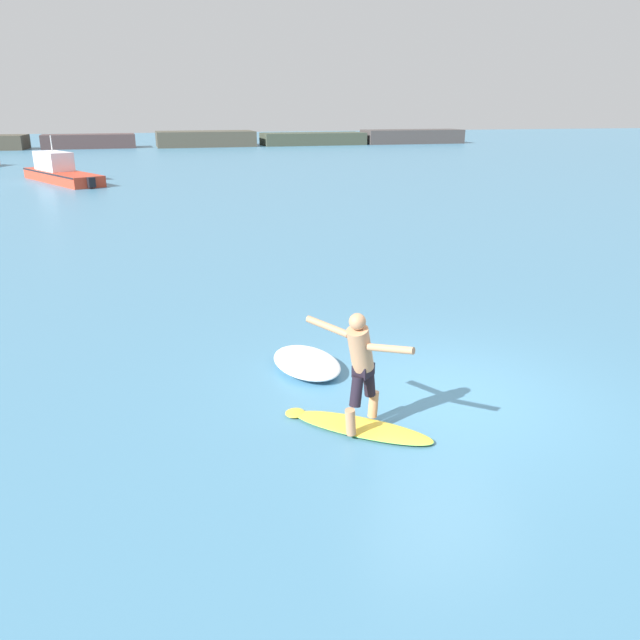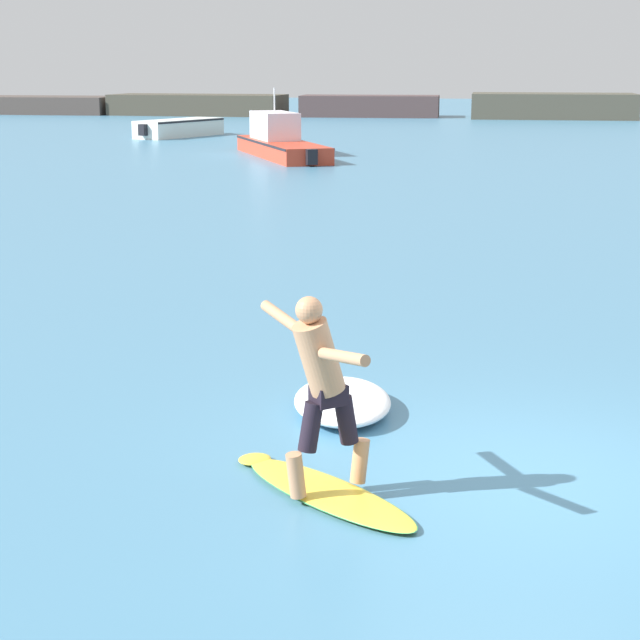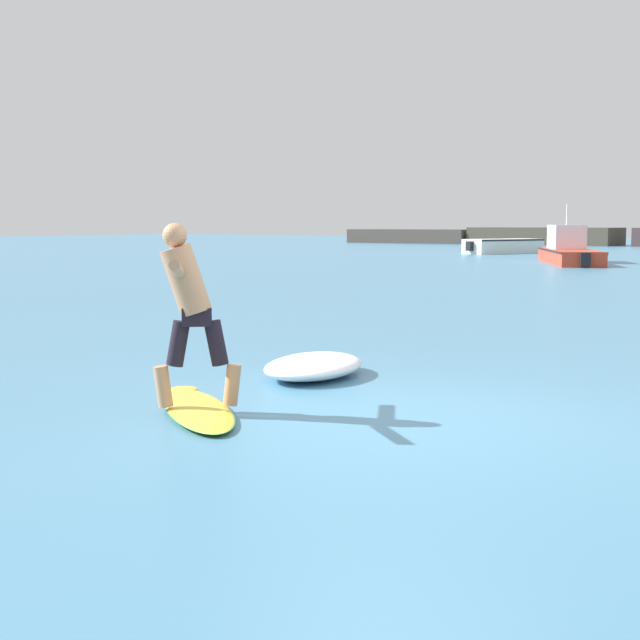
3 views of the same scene
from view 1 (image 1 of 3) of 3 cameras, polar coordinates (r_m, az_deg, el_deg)
ground_plane at (r=9.55m, az=11.14°, el=-6.72°), size 200.00×200.00×0.00m
rock_jetty_breakwater at (r=69.81m, az=-14.79°, el=15.61°), size 69.99×5.03×1.56m
surfboard at (r=8.44m, az=3.62°, el=-9.72°), size 1.91×1.66×0.20m
surfer at (r=7.95m, az=3.75°, el=-3.79°), size 1.10×1.20×1.62m
fishing_boat_near_jetty at (r=39.27m, az=-22.76°, el=12.40°), size 5.18×8.42×2.52m
wave_foam_at_tail at (r=10.19m, az=-1.23°, el=-3.90°), size 1.27×1.70×0.24m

